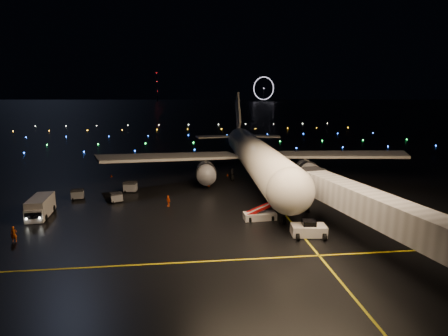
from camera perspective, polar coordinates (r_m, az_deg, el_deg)
The scene contains 19 objects.
ground at distance 343.26m, azimuth -6.12°, elevation 9.18°, with size 2000.00×2000.00×0.00m, color black.
lane_centre at distance 61.78m, azimuth 6.80°, elevation -3.79°, with size 0.25×80.00×0.02m, color #D3BF0E.
lane_cross at distance 37.02m, azimuth -11.03°, elevation -15.13°, with size 60.00×0.25×0.02m, color #D3BF0E.
airliner at distance 70.11m, azimuth 4.69°, elevation 5.26°, with size 60.27×57.25×17.08m, color silver, non-canonical shape.
pushback_tug at distance 43.65m, azimuth 13.66°, elevation -9.53°, with size 4.09×2.14×1.95m, color silver.
belt_loader at distance 47.78m, azimuth 5.90°, elevation -6.60°, with size 6.40×1.75×3.11m, color silver, non-canonical shape.
service_truck at distance 55.15m, azimuth -27.75°, elevation -5.58°, with size 2.39×7.56×2.79m, color silver.
crew_a at distance 47.52m, azimuth -31.10°, elevation -9.24°, with size 0.68×0.45×1.87m, color #F3550F.
crew_c at distance 53.85m, azimuth -9.10°, elevation -5.31°, with size 1.00×0.42×1.71m, color #F3550F.
safety_cone_0 at distance 64.60m, azimuth -2.52°, elevation -2.77°, with size 0.47×0.47×0.53m, color #F13900.
safety_cone_1 at distance 72.70m, azimuth 0.61°, elevation -1.11°, with size 0.41×0.41×0.46m, color #F13900.
safety_cone_2 at distance 65.66m, azimuth -3.32°, elevation -2.53°, with size 0.49×0.49×0.55m, color #F13900.
safety_cone_3 at distance 75.71m, azimuth -17.93°, elevation -1.16°, with size 0.42×0.42×0.48m, color #F13900.
ferris_wheel at distance 782.00m, azimuth 6.50°, elevation 12.65°, with size 50.00×4.00×52.00m, color black, non-canonical shape.
radio_mast at distance 785.15m, azimuth -10.88°, elevation 12.95°, with size 1.80×1.80×64.00m, color black.
taxiway_lights at distance 149.77m, azimuth -5.65°, elevation 5.63°, with size 164.00×92.00×0.36m, color black, non-canonical shape.
baggage_cart_0 at distance 62.86m, azimuth -15.05°, elevation -3.01°, with size 2.12×1.48×1.80m, color gray.
baggage_cart_1 at distance 57.75m, azimuth -17.15°, elevation -4.61°, with size 1.78×1.25×1.51m, color gray.
baggage_cart_2 at distance 61.52m, azimuth -22.81°, elevation -3.97°, with size 1.89×1.32×1.61m, color gray.
Camera 1 is at (-1.77, -42.84, 16.78)m, focal length 28.00 mm.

